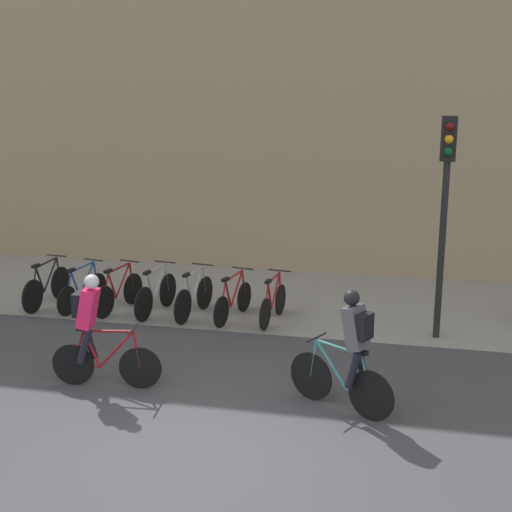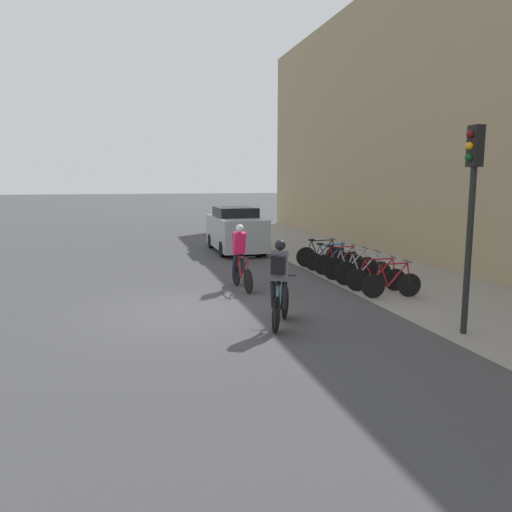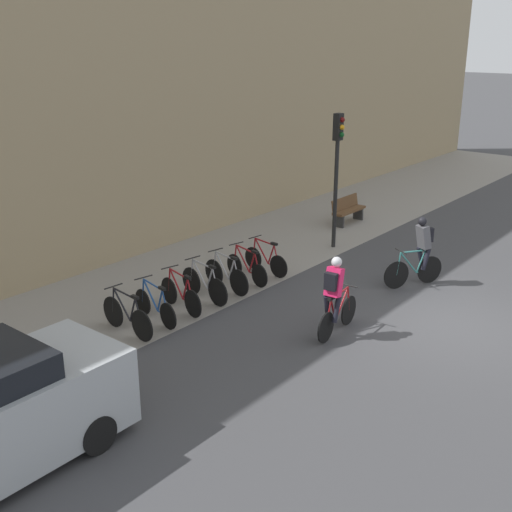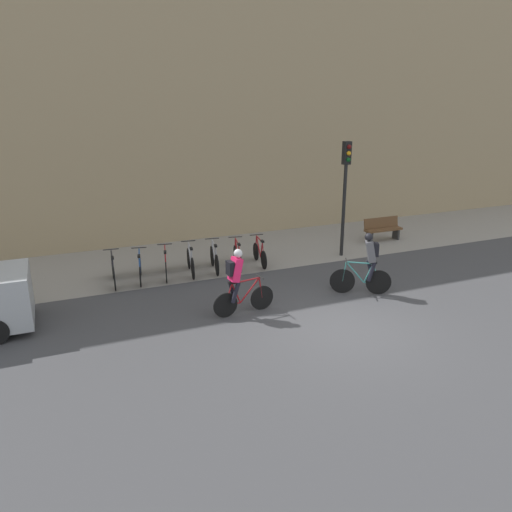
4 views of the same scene
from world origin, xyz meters
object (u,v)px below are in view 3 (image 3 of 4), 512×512
(parked_bike_2, at_px, (181,294))
(cyclist_pink, at_px, (335,295))
(parked_bike_4, at_px, (226,275))
(parked_bike_3, at_px, (204,284))
(traffic_light_pole, at_px, (337,157))
(bench, at_px, (348,210))
(parked_bike_6, at_px, (266,260))
(cyclist_grey, at_px, (420,250))
(parked_bike_0, at_px, (127,316))
(parked_bike_5, at_px, (247,268))
(parked_bike_1, at_px, (155,306))

(parked_bike_2, bearing_deg, cyclist_pink, -72.61)
(parked_bike_2, bearing_deg, parked_bike_4, 0.03)
(parked_bike_3, xyz_separation_m, traffic_light_pole, (5.44, -0.20, 2.32))
(cyclist_pink, bearing_deg, parked_bike_2, 107.39)
(traffic_light_pole, relative_size, bench, 2.56)
(traffic_light_pole, bearing_deg, cyclist_pink, -147.54)
(parked_bike_6, bearing_deg, parked_bike_2, 180.00)
(parked_bike_2, bearing_deg, cyclist_grey, -35.58)
(cyclist_pink, xyz_separation_m, parked_bike_6, (2.08, 3.47, -0.57))
(cyclist_grey, height_order, parked_bike_0, cyclist_grey)
(cyclist_grey, relative_size, bench, 1.16)
(parked_bike_2, relative_size, parked_bike_6, 1.04)
(parked_bike_2, relative_size, parked_bike_5, 1.01)
(cyclist_grey, height_order, parked_bike_5, cyclist_grey)
(parked_bike_5, distance_m, traffic_light_pole, 4.52)
(parked_bike_0, xyz_separation_m, parked_bike_3, (2.38, 0.00, -0.00))
(parked_bike_5, bearing_deg, parked_bike_6, 0.07)
(cyclist_grey, height_order, parked_bike_6, cyclist_grey)
(parked_bike_4, bearing_deg, cyclist_pink, -98.17)
(parked_bike_0, height_order, parked_bike_1, parked_bike_0)
(bench, bearing_deg, parked_bike_0, -175.29)
(traffic_light_pole, bearing_deg, parked_bike_5, 177.12)
(parked_bike_3, relative_size, parked_bike_6, 1.08)
(parked_bike_1, height_order, traffic_light_pole, traffic_light_pole)
(parked_bike_3, xyz_separation_m, parked_bike_6, (2.38, -0.00, -0.03))
(cyclist_pink, xyz_separation_m, parked_bike_0, (-2.67, 3.47, -0.54))
(parked_bike_1, xyz_separation_m, parked_bike_2, (0.79, 0.00, 0.01))
(parked_bike_5, bearing_deg, bench, 7.64)
(parked_bike_4, xyz_separation_m, bench, (7.14, 0.85, 0.06))
(cyclist_pink, height_order, traffic_light_pole, traffic_light_pole)
(parked_bike_4, bearing_deg, bench, 6.78)
(parked_bike_0, relative_size, parked_bike_6, 1.10)
(parked_bike_5, xyz_separation_m, bench, (6.35, 0.85, 0.09))
(cyclist_pink, height_order, parked_bike_6, cyclist_pink)
(parked_bike_5, bearing_deg, parked_bike_0, 179.98)
(parked_bike_3, distance_m, bench, 7.98)
(cyclist_pink, relative_size, parked_bike_0, 1.03)
(parked_bike_2, distance_m, parked_bike_6, 3.17)
(parked_bike_2, height_order, parked_bike_3, parked_bike_3)
(cyclist_pink, distance_m, parked_bike_4, 3.55)
(parked_bike_6, height_order, bench, parked_bike_6)
(cyclist_pink, distance_m, cyclist_grey, 3.86)
(cyclist_pink, relative_size, parked_bike_2, 1.09)
(parked_bike_6, bearing_deg, parked_bike_5, -179.93)
(parked_bike_2, distance_m, parked_bike_4, 1.59)
(parked_bike_1, xyz_separation_m, traffic_light_pole, (7.03, -0.19, 2.35))
(parked_bike_0, xyz_separation_m, parked_bike_1, (0.79, -0.00, -0.03))
(parked_bike_3, relative_size, traffic_light_pole, 0.43)
(parked_bike_2, distance_m, parked_bike_3, 0.79)
(parked_bike_0, distance_m, parked_bike_1, 0.79)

